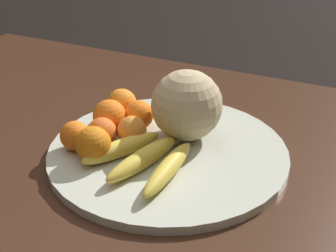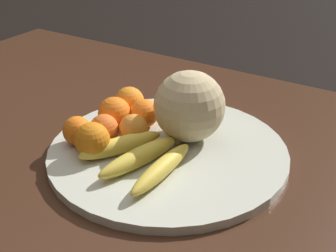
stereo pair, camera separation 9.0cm
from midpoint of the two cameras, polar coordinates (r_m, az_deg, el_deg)
name	(u,v)px [view 1 (the left image)]	position (r m, az deg, el deg)	size (l,w,h in m)	color
kitchen_table	(150,173)	(1.05, -4.62, -5.82)	(1.60, 0.89, 0.74)	#3D2316
fruit_bowl	(168,152)	(0.93, -2.78, -3.21)	(0.47, 0.47, 0.02)	beige
melon	(187,105)	(0.93, -0.46, 2.48)	(0.14, 0.14, 0.14)	#C6B284
banana_bunch	(145,158)	(0.86, -5.85, -3.94)	(0.18, 0.21, 0.04)	brown
orange_front_left	(75,136)	(0.93, -13.99, -1.24)	(0.06, 0.06, 0.06)	orange
orange_front_right	(109,116)	(0.98, -9.77, 1.13)	(0.07, 0.07, 0.07)	orange
orange_mid_center	(102,132)	(0.94, -10.80, -0.80)	(0.06, 0.06, 0.06)	orange
orange_back_left	(93,144)	(0.89, -12.01, -2.27)	(0.07, 0.07, 0.07)	orange
orange_back_right	(140,114)	(0.99, -6.05, 1.38)	(0.06, 0.06, 0.06)	orange
orange_top_small	(122,104)	(1.04, -8.14, 2.67)	(0.07, 0.07, 0.07)	orange
orange_side_extra	(132,130)	(0.93, -7.18, -0.61)	(0.06, 0.06, 0.06)	orange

